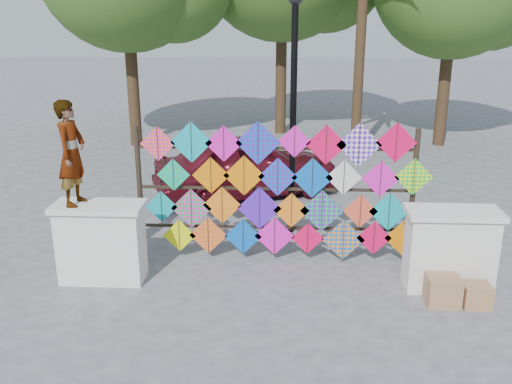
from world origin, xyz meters
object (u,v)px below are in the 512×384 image
Objects in this scene: vendor_woman at (71,153)px; kite_rack at (282,192)px; sedan at (247,165)px; lamppost at (294,92)px.

kite_rack is at bearing -67.05° from vendor_woman.
sedan is 0.94× the size of lamppost.
sedan is at bearing 114.70° from lamppost.
lamppost is (3.33, 2.20, 0.61)m from vendor_woman.
lamppost is (0.18, 1.27, 1.47)m from kite_rack.
vendor_woman is 0.38× the size of sedan.
kite_rack is 1.11× the size of lamppost.
lamppost is at bearing 82.16° from kite_rack.
lamppost reaches higher than sedan.
lamppost reaches higher than vendor_woman.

